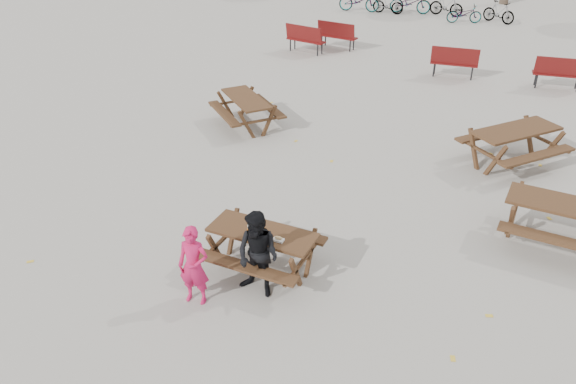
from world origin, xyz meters
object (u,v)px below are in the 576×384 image
at_px(food_tray, 278,240).
at_px(adult, 258,255).
at_px(soda_bottle, 249,228).
at_px(picnic_table_far, 513,147).
at_px(child, 194,266).
at_px(picnic_table_east, 563,225).
at_px(picnic_table_north, 247,112).
at_px(main_picnic_table, 262,241).

xyz_separation_m(food_tray, adult, (-0.14, -0.44, -0.04)).
distance_m(food_tray, soda_bottle, 0.54).
xyz_separation_m(food_tray, picnic_table_far, (3.01, 6.07, -0.35)).
height_order(child, adult, adult).
relative_size(picnic_table_east, picnic_table_far, 0.99).
bearing_deg(food_tray, child, -132.36).
bearing_deg(adult, picnic_table_far, 70.56).
distance_m(picnic_table_east, picnic_table_far, 3.24).
bearing_deg(food_tray, soda_bottle, 178.02).
relative_size(food_tray, adult, 0.12).
distance_m(adult, picnic_table_north, 6.81).
bearing_deg(picnic_table_north, adult, -20.00).
height_order(food_tray, adult, adult).
relative_size(main_picnic_table, adult, 1.20).
relative_size(main_picnic_table, food_tray, 10.00).
bearing_deg(main_picnic_table, picnic_table_far, 60.42).
bearing_deg(picnic_table_east, adult, -138.20).
bearing_deg(soda_bottle, child, -110.88).
xyz_separation_m(adult, picnic_table_north, (-3.46, 5.86, -0.35)).
bearing_deg(food_tray, picnic_table_east, 36.15).
relative_size(main_picnic_table, picnic_table_north, 0.97).
height_order(main_picnic_table, picnic_table_north, picnic_table_north).
xyz_separation_m(main_picnic_table, child, (-0.58, -1.17, 0.09)).
relative_size(main_picnic_table, soda_bottle, 10.59).
height_order(main_picnic_table, soda_bottle, soda_bottle).
relative_size(main_picnic_table, picnic_table_far, 0.88).
height_order(picnic_table_east, picnic_table_far, picnic_table_far).
height_order(soda_bottle, child, child).
bearing_deg(picnic_table_far, soda_bottle, -171.59).
distance_m(child, picnic_table_far, 8.13).
bearing_deg(picnic_table_east, main_picnic_table, -144.47).
bearing_deg(soda_bottle, picnic_table_east, 32.73).
distance_m(food_tray, child, 1.41).
xyz_separation_m(food_tray, picnic_table_east, (4.18, 3.05, -0.36)).
relative_size(picnic_table_east, picnic_table_north, 1.09).
bearing_deg(main_picnic_table, food_tray, -20.05).
distance_m(adult, picnic_table_far, 7.24).
distance_m(child, picnic_table_north, 6.98).
bearing_deg(food_tray, picnic_table_north, 123.59).
relative_size(child, picnic_table_far, 0.66).
bearing_deg(child, main_picnic_table, 52.14).
height_order(food_tray, picnic_table_north, food_tray).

